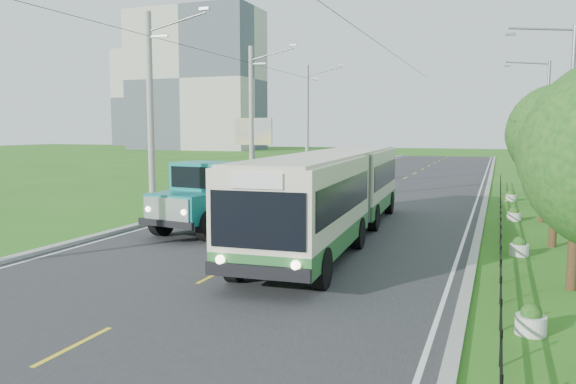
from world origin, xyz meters
The scene contains 26 objects.
ground centered at (0.00, 0.00, 0.00)m, with size 240.00×240.00×0.00m, color #2B6618.
road centered at (0.00, 20.00, 0.01)m, with size 14.00×120.00×0.02m, color #28282B.
curb_left centered at (-7.20, 20.00, 0.07)m, with size 0.40×120.00×0.15m, color #9E9E99.
curb_right centered at (7.15, 20.00, 0.05)m, with size 0.30×120.00×0.10m, color #9E9E99.
edge_line_left centered at (-6.65, 20.00, 0.02)m, with size 0.12×120.00×0.00m, color silver.
edge_line_right centered at (6.65, 20.00, 0.02)m, with size 0.12×120.00×0.00m, color silver.
centre_dash centered at (0.00, 0.00, 0.02)m, with size 0.12×2.20×0.00m, color yellow.
railing_right centered at (8.00, 14.00, 0.30)m, with size 0.04×40.00×0.60m, color black.
pole_near centered at (-8.26, 9.00, 5.09)m, with size 3.51×0.32×10.00m.
pole_mid centered at (-8.26, 21.00, 5.09)m, with size 3.51×0.32×10.00m.
pole_far centered at (-8.26, 33.00, 5.09)m, with size 3.51×0.32×10.00m.
tree_third centered at (9.86, 8.14, 3.99)m, with size 3.60×3.62×6.00m.
tree_fourth centered at (9.86, 14.14, 3.59)m, with size 3.24×3.31×5.40m.
tree_fifth centered at (9.86, 20.14, 3.85)m, with size 3.48×3.52×5.80m.
tree_back centered at (9.86, 26.14, 3.65)m, with size 3.30×3.36×5.50m.
streetlight_mid centered at (10.64, 14.00, 4.90)m, with size 3.02×0.20×9.07m.
streetlight_far centered at (10.64, 28.00, 4.90)m, with size 3.02×0.20×9.07m.
planter_front centered at (8.60, -2.00, 0.29)m, with size 0.64×0.64×0.67m.
planter_near centered at (8.60, 6.00, 0.29)m, with size 0.64×0.64×0.67m.
planter_mid centered at (8.60, 14.00, 0.29)m, with size 0.64×0.64×0.67m.
planter_far centered at (8.60, 22.00, 0.29)m, with size 0.64×0.64×0.67m.
billboard_left centered at (-9.50, 24.00, 3.87)m, with size 3.00×0.20×5.20m.
apartment_near centered at (-55.00, 95.00, 15.00)m, with size 28.00×14.00×30.00m, color #B7B2A3.
apartment_far centered at (-80.00, 120.00, 13.00)m, with size 24.00×14.00×26.00m, color #B7B2A3.
bus centered at (1.77, 6.66, 2.02)m, with size 3.79×17.52×3.36m.
dump_truck centered at (-3.46, 7.03, 1.69)m, with size 3.69×7.42×2.99m.
Camera 1 is at (7.83, -14.62, 4.33)m, focal length 35.00 mm.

